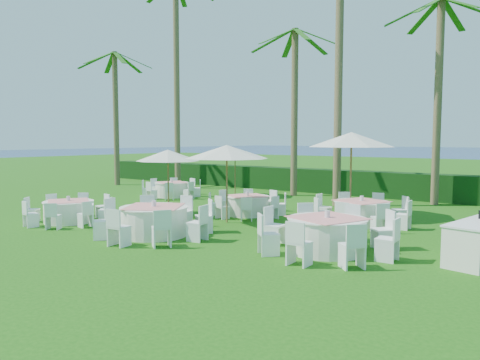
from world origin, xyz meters
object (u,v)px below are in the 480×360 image
(banquet_table_c, at_px, (327,234))
(banquet_table_f, at_px, (361,212))
(banquet_table_d, at_px, (172,189))
(umbrella_d, at_px, (351,140))
(banquet_table_a, at_px, (69,211))
(umbrella_c, at_px, (235,154))
(umbrella_b, at_px, (227,152))
(banquet_table_b, at_px, (154,220))
(umbrella_a, at_px, (168,155))
(banquet_table_e, at_px, (247,205))

(banquet_table_c, relative_size, banquet_table_f, 1.11)
(banquet_table_d, xyz_separation_m, umbrella_d, (9.15, -0.24, 2.36))
(banquet_table_a, relative_size, banquet_table_d, 1.03)
(banquet_table_f, bearing_deg, banquet_table_c, -79.07)
(banquet_table_f, distance_m, umbrella_d, 2.82)
(banquet_table_f, distance_m, umbrella_c, 8.64)
(umbrella_b, bearing_deg, umbrella_d, 52.33)
(banquet_table_b, bearing_deg, banquet_table_f, 52.25)
(banquet_table_c, height_order, umbrella_a, umbrella_a)
(banquet_table_c, bearing_deg, umbrella_a, 166.92)
(banquet_table_a, bearing_deg, banquet_table_c, 9.16)
(banquet_table_b, bearing_deg, umbrella_d, 64.62)
(umbrella_b, height_order, umbrella_c, umbrella_b)
(banquet_table_b, relative_size, banquet_table_d, 1.22)
(umbrella_d, bearing_deg, banquet_table_e, -148.04)
(banquet_table_f, xyz_separation_m, umbrella_b, (-3.71, -2.29, 1.92))
(umbrella_c, bearing_deg, banquet_table_f, -23.87)
(banquet_table_b, xyz_separation_m, banquet_table_e, (-0.03, 4.55, -0.07))
(banquet_table_b, height_order, umbrella_c, umbrella_c)
(banquet_table_d, xyz_separation_m, banquet_table_e, (6.05, -2.17, 0.00))
(banquet_table_f, height_order, umbrella_b, umbrella_b)
(banquet_table_a, xyz_separation_m, umbrella_d, (6.97, 6.68, 2.35))
(banquet_table_f, bearing_deg, umbrella_a, -159.88)
(banquet_table_b, xyz_separation_m, umbrella_d, (3.07, 6.48, 2.28))
(banquet_table_d, relative_size, banquet_table_f, 0.91)
(banquet_table_f, xyz_separation_m, umbrella_a, (-6.38, -2.34, 1.75))
(banquet_table_c, xyz_separation_m, umbrella_a, (-7.15, 1.66, 1.71))
(umbrella_c, height_order, umbrella_d, umbrella_d)
(umbrella_c, bearing_deg, banquet_table_d, -140.79)
(banquet_table_c, bearing_deg, umbrella_c, 138.95)
(banquet_table_c, bearing_deg, umbrella_d, 108.08)
(banquet_table_a, relative_size, banquet_table_c, 0.84)
(umbrella_c, bearing_deg, umbrella_d, -17.53)
(banquet_table_d, bearing_deg, banquet_table_c, -26.90)
(banquet_table_f, relative_size, umbrella_b, 1.11)
(banquet_table_d, distance_m, banquet_table_e, 6.43)
(banquet_table_b, height_order, umbrella_a, umbrella_a)
(banquet_table_f, xyz_separation_m, umbrella_d, (-0.95, 1.28, 2.32))
(banquet_table_b, bearing_deg, banquet_table_e, 90.34)
(banquet_table_e, height_order, umbrella_b, umbrella_b)
(banquet_table_c, xyz_separation_m, umbrella_b, (-4.48, 1.71, 1.88))
(umbrella_b, bearing_deg, banquet_table_f, 31.67)
(umbrella_d, bearing_deg, banquet_table_f, -53.43)
(banquet_table_e, distance_m, banquet_table_f, 4.11)
(umbrella_a, bearing_deg, umbrella_c, 103.48)
(umbrella_a, relative_size, umbrella_c, 0.96)
(banquet_table_c, distance_m, banquet_table_f, 4.07)
(banquet_table_c, height_order, banquet_table_d, banquet_table_c)
(banquet_table_a, height_order, banquet_table_e, banquet_table_a)
(umbrella_d, bearing_deg, banquet_table_a, -136.19)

